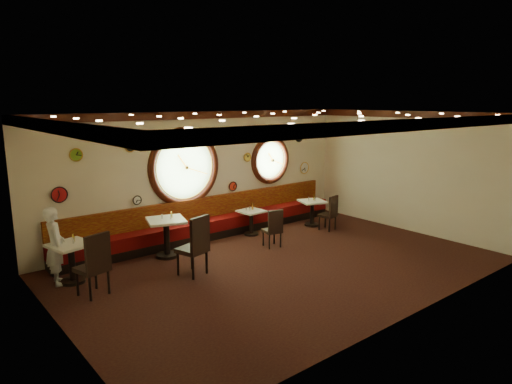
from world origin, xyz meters
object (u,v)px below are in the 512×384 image
at_px(table_b, 167,233).
at_px(condiment_d_pepper, 315,199).
at_px(condiment_a_pepper, 73,240).
at_px(condiment_d_bottle, 314,198).
at_px(chair_a, 95,260).
at_px(table_a, 71,258).
at_px(condiment_a_salt, 62,241).
at_px(chair_d, 330,211).
at_px(condiment_c_salt, 246,209).
at_px(table_d, 312,210).
at_px(condiment_c_bottle, 253,206).
at_px(table_c, 251,219).
at_px(condiment_b_salt, 162,216).
at_px(condiment_b_pepper, 171,217).
at_px(chair_b, 196,242).
at_px(condiment_a_bottle, 73,238).
at_px(condiment_d_salt, 309,199).
at_px(waiter, 55,246).
at_px(condiment_c_pepper, 250,208).
at_px(chair_c, 274,226).

xyz_separation_m(table_b, condiment_d_pepper, (4.47, -0.28, 0.22)).
bearing_deg(condiment_a_pepper, condiment_d_bottle, 0.06).
bearing_deg(chair_a, table_a, 83.56).
bearing_deg(condiment_d_bottle, condiment_a_salt, 178.90).
xyz_separation_m(chair_d, condiment_d_pepper, (-0.00, 0.58, 0.22)).
bearing_deg(condiment_d_pepper, condiment_c_salt, 166.39).
relative_size(chair_a, condiment_d_pepper, 7.57).
bearing_deg(table_d, condiment_c_bottle, 166.26).
xyz_separation_m(table_c, chair_a, (-4.54, -1.24, 0.26)).
relative_size(condiment_b_salt, condiment_b_pepper, 1.11).
distance_m(table_a, condiment_a_salt, 0.38).
relative_size(table_a, chair_d, 1.47).
bearing_deg(chair_b, condiment_a_bottle, 130.60).
relative_size(condiment_c_salt, condiment_a_pepper, 0.81).
relative_size(chair_d, condiment_d_salt, 5.74).
height_order(condiment_a_bottle, waiter, waiter).
bearing_deg(condiment_c_salt, condiment_c_pepper, -25.49).
xyz_separation_m(chair_c, condiment_d_pepper, (2.16, 0.73, 0.24)).
relative_size(table_d, condiment_d_pepper, 8.74).
bearing_deg(condiment_d_salt, chair_a, -171.51).
relative_size(condiment_a_salt, condiment_b_pepper, 0.99).
distance_m(condiment_d_salt, condiment_d_pepper, 0.17).
relative_size(table_c, condiment_a_salt, 6.85).
distance_m(table_a, condiment_b_pepper, 2.26).
bearing_deg(condiment_c_pepper, condiment_d_salt, -9.60).
height_order(condiment_d_salt, condiment_a_pepper, condiment_a_pepper).
height_order(condiment_c_salt, condiment_c_pepper, condiment_c_pepper).
relative_size(table_a, condiment_d_bottle, 6.24).
distance_m(chair_c, condiment_d_salt, 2.25).
xyz_separation_m(condiment_a_salt, condiment_c_bottle, (4.89, 0.29, -0.09)).
bearing_deg(table_a, condiment_d_pepper, -0.88).
relative_size(chair_d, condiment_c_pepper, 5.25).
bearing_deg(table_d, condiment_b_salt, 175.87).
bearing_deg(table_a, table_c, 4.06).
bearing_deg(chair_b, condiment_d_salt, -0.66).
bearing_deg(condiment_a_bottle, condiment_c_bottle, 3.73).
relative_size(chair_a, condiment_d_salt, 7.05).
height_order(condiment_b_salt, condiment_a_bottle, condiment_b_salt).
relative_size(chair_a, condiment_a_pepper, 6.52).
relative_size(chair_c, waiter, 0.38).
distance_m(condiment_c_salt, waiter, 4.81).
relative_size(condiment_b_pepper, condiment_d_bottle, 0.70).
bearing_deg(condiment_c_bottle, condiment_d_pepper, -15.04).
bearing_deg(condiment_a_pepper, chair_a, -84.55).
height_order(table_d, condiment_d_bottle, condiment_d_bottle).
xyz_separation_m(chair_a, condiment_d_salt, (6.36, 0.95, 0.10)).
bearing_deg(condiment_d_pepper, condiment_a_salt, 178.24).
bearing_deg(condiment_a_pepper, chair_d, -5.66).
relative_size(table_d, chair_b, 1.10).
xyz_separation_m(condiment_b_pepper, waiter, (-2.45, 0.02, -0.17)).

